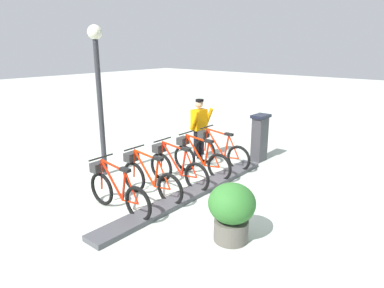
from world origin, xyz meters
The scene contains 11 objects.
ground_plane centered at (0.00, 0.00, 0.00)m, with size 60.00×60.00×0.00m, color #B6BEB1.
dock_rail_base centered at (0.00, 0.00, 0.05)m, with size 0.44×4.92×0.10m, color #47474C.
payment_kiosk centered at (0.05, -2.94, 0.67)m, with size 0.36×0.52×1.28m.
bike_docked_0 centered at (0.62, -1.86, 0.43)m, with size 1.72×0.54×1.02m.
bike_docked_1 centered at (0.62, -1.03, 0.43)m, with size 1.72×0.54×1.02m.
bike_docked_2 centered at (0.62, -0.21, 0.43)m, with size 1.72×0.54×1.02m.
bike_docked_3 centered at (0.62, 0.61, 0.43)m, with size 1.72×0.54×1.02m.
bike_docked_4 centered at (0.62, 1.44, 0.43)m, with size 1.72×0.54×1.02m.
worker_near_rack centered at (1.44, -2.06, 0.91)m, with size 0.52×0.66×1.66m.
lamp_post centered at (2.42, 0.41, 2.32)m, with size 0.32×0.32×3.49m.
planter_bush centered at (-1.59, 0.87, 0.54)m, with size 0.76×0.76×0.97m.
Camera 1 is at (-4.25, 5.01, 3.04)m, focal length 31.77 mm.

